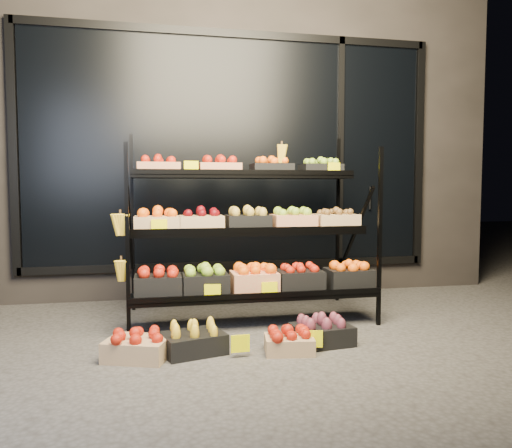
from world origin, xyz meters
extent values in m
plane|color=#514F4C|center=(0.00, 0.00, 0.00)|extent=(24.00, 24.00, 0.00)
cube|color=#2D2826|center=(0.00, 2.60, 1.75)|extent=(6.00, 2.00, 3.50)
cube|color=black|center=(0.00, 1.58, 1.55)|extent=(4.20, 0.04, 2.40)
cube|color=black|center=(0.00, 1.56, 0.34)|extent=(4.30, 0.06, 0.08)
cube|color=black|center=(0.00, 1.56, 2.76)|extent=(4.30, 0.06, 0.08)
cube|color=black|center=(-2.15, 1.56, 1.55)|extent=(0.08, 0.06, 2.50)
cube|color=black|center=(2.15, 1.56, 1.55)|extent=(0.08, 0.06, 2.50)
cube|color=black|center=(1.20, 1.56, 1.55)|extent=(0.06, 0.06, 2.50)
cylinder|color=black|center=(1.55, 1.53, 1.05)|extent=(0.02, 0.02, 0.25)
cube|color=black|center=(-1.02, 0.18, 0.75)|extent=(0.03, 0.03, 1.50)
cube|color=black|center=(1.02, 0.18, 0.75)|extent=(0.03, 0.03, 1.50)
cube|color=black|center=(-1.02, 1.15, 0.83)|extent=(0.03, 0.03, 1.66)
cube|color=black|center=(1.02, 1.15, 0.83)|extent=(0.03, 0.03, 1.66)
cube|color=black|center=(0.00, 0.35, 0.27)|extent=(2.05, 0.42, 0.03)
cube|color=black|center=(0.00, 0.15, 0.30)|extent=(2.05, 0.02, 0.05)
cube|color=black|center=(0.00, 0.65, 0.77)|extent=(2.05, 0.40, 0.03)
cube|color=black|center=(0.00, 0.46, 0.80)|extent=(2.05, 0.02, 0.05)
cube|color=black|center=(0.00, 0.95, 1.27)|extent=(2.05, 0.40, 0.03)
cube|color=black|center=(0.00, 0.76, 1.30)|extent=(2.05, 0.02, 0.05)
cube|color=tan|center=(-0.78, 0.95, 1.33)|extent=(0.38, 0.28, 0.11)
ellipsoid|color=red|center=(-0.78, 0.95, 1.42)|extent=(0.32, 0.24, 0.07)
cube|color=tan|center=(-0.22, 0.95, 1.33)|extent=(0.38, 0.28, 0.11)
ellipsoid|color=red|center=(-0.22, 0.95, 1.42)|extent=(0.32, 0.24, 0.07)
cube|color=black|center=(0.28, 0.95, 1.33)|extent=(0.38, 0.28, 0.11)
ellipsoid|color=#FF660D|center=(0.28, 0.95, 1.42)|extent=(0.32, 0.24, 0.07)
cube|color=black|center=(0.77, 0.95, 1.33)|extent=(0.38, 0.28, 0.11)
ellipsoid|color=#8DB82E|center=(0.77, 0.95, 1.42)|extent=(0.32, 0.24, 0.07)
cube|color=tan|center=(-0.80, 0.65, 0.85)|extent=(0.38, 0.28, 0.14)
ellipsoid|color=#FF660D|center=(-0.80, 0.65, 0.95)|extent=(0.32, 0.24, 0.07)
cube|color=tan|center=(-0.42, 0.65, 0.85)|extent=(0.38, 0.28, 0.14)
ellipsoid|color=#63070D|center=(-0.42, 0.65, 0.95)|extent=(0.32, 0.24, 0.07)
cube|color=black|center=(-0.01, 0.65, 0.85)|extent=(0.38, 0.28, 0.14)
ellipsoid|color=gold|center=(-0.01, 0.65, 0.95)|extent=(0.32, 0.24, 0.07)
cube|color=tan|center=(0.41, 0.65, 0.85)|extent=(0.38, 0.28, 0.14)
ellipsoid|color=#8DB82E|center=(0.41, 0.65, 0.95)|extent=(0.32, 0.24, 0.07)
cube|color=tan|center=(0.81, 0.65, 0.85)|extent=(0.38, 0.28, 0.14)
ellipsoid|color=brown|center=(0.81, 0.65, 0.95)|extent=(0.32, 0.24, 0.07)
cube|color=black|center=(-0.80, 0.35, 0.37)|extent=(0.38, 0.28, 0.18)
ellipsoid|color=red|center=(-0.80, 0.35, 0.49)|extent=(0.32, 0.24, 0.07)
cube|color=black|center=(-0.43, 0.35, 0.37)|extent=(0.38, 0.28, 0.18)
ellipsoid|color=#8DB82E|center=(-0.43, 0.35, 0.49)|extent=(0.32, 0.24, 0.07)
cube|color=tan|center=(-0.01, 0.35, 0.37)|extent=(0.38, 0.28, 0.18)
ellipsoid|color=#FF660D|center=(-0.01, 0.35, 0.49)|extent=(0.32, 0.24, 0.07)
cube|color=black|center=(0.38, 0.35, 0.37)|extent=(0.38, 0.28, 0.18)
ellipsoid|color=red|center=(0.38, 0.35, 0.49)|extent=(0.32, 0.24, 0.07)
cube|color=black|center=(0.82, 0.35, 0.37)|extent=(0.38, 0.28, 0.18)
ellipsoid|color=#FF660D|center=(0.82, 0.35, 0.49)|extent=(0.32, 0.24, 0.07)
ellipsoid|color=yellow|center=(-1.07, 0.20, 0.97)|extent=(0.14, 0.08, 0.22)
ellipsoid|color=yellow|center=(-1.07, 0.20, 0.62)|extent=(0.14, 0.08, 0.22)
ellipsoid|color=yellow|center=(0.35, 0.85, 1.57)|extent=(0.14, 0.08, 0.22)
cube|color=#F5F100|center=(-0.78, 0.50, 0.84)|extent=(0.13, 0.01, 0.12)
cube|color=#F5F100|center=(0.85, 0.80, 1.34)|extent=(0.13, 0.01, 0.12)
cube|color=#F5F100|center=(-0.49, 0.80, 1.34)|extent=(0.13, 0.01, 0.12)
cube|color=#F5F100|center=(-0.38, 0.20, 0.34)|extent=(0.13, 0.01, 0.12)
cube|color=#F5F100|center=(0.08, 0.20, 0.34)|extent=(0.13, 0.01, 0.12)
cube|color=#F5F100|center=(-0.26, -0.40, 0.06)|extent=(0.13, 0.01, 0.12)
cube|color=#F5F100|center=(0.26, -0.40, 0.06)|extent=(0.13, 0.01, 0.12)
cube|color=tan|center=(-0.95, -0.28, 0.07)|extent=(0.49, 0.42, 0.14)
ellipsoid|color=red|center=(-0.95, -0.28, 0.17)|extent=(0.41, 0.35, 0.07)
cube|color=black|center=(-0.57, -0.23, 0.07)|extent=(0.49, 0.41, 0.14)
ellipsoid|color=yellow|center=(-0.57, -0.23, 0.17)|extent=(0.41, 0.34, 0.07)
cube|color=tan|center=(0.09, -0.36, 0.06)|extent=(0.37, 0.30, 0.12)
ellipsoid|color=red|center=(0.09, -0.36, 0.15)|extent=(0.31, 0.25, 0.07)
cube|color=black|center=(0.38, -0.22, 0.07)|extent=(0.45, 0.36, 0.14)
ellipsoid|color=brown|center=(0.38, -0.22, 0.17)|extent=(0.38, 0.30, 0.07)
camera|label=1|loc=(-0.83, -3.68, 1.15)|focal=35.00mm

